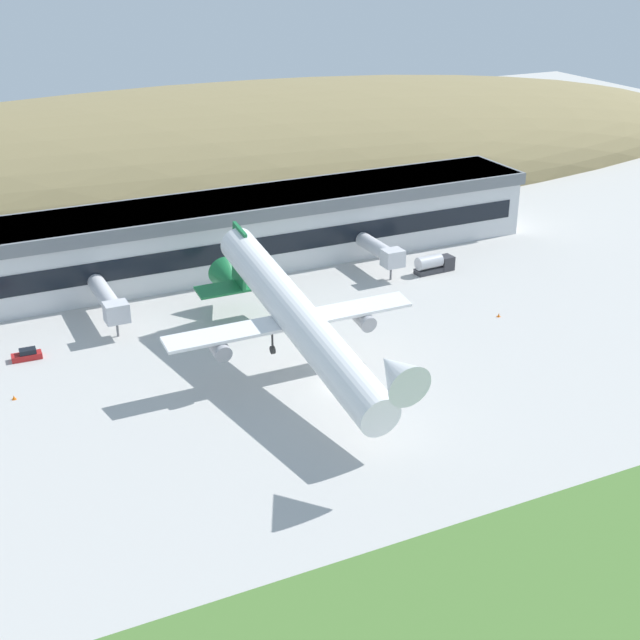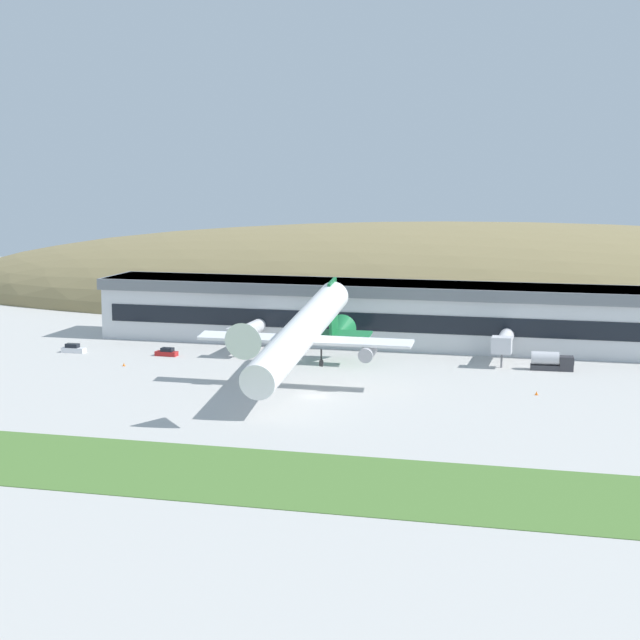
% 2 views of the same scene
% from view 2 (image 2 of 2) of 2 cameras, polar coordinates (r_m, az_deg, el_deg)
% --- Properties ---
extents(ground_plane, '(398.87, 398.87, 0.00)m').
position_cam_2_polar(ground_plane, '(161.27, -0.29, -4.09)').
color(ground_plane, '#B7B5AF').
extents(grass_strip_foreground, '(358.98, 21.32, 0.08)m').
position_cam_2_polar(grass_strip_foreground, '(122.98, -5.33, -8.13)').
color(grass_strip_foreground, '#4C7533').
rests_on(grass_strip_foreground, ground_plane).
extents(hill_backdrop, '(301.99, 84.44, 41.27)m').
position_cam_2_polar(hill_backdrop, '(261.10, 9.65, 0.63)').
color(hill_backdrop, olive).
rests_on(hill_backdrop, ground_plane).
extents(terminal_building, '(114.82, 15.40, 12.05)m').
position_cam_2_polar(terminal_building, '(205.18, 3.72, 0.54)').
color(terminal_building, silver).
rests_on(terminal_building, ground_plane).
extents(jetway_0, '(3.38, 14.59, 5.43)m').
position_cam_2_polar(jetway_0, '(197.03, -3.97, -0.63)').
color(jetway_0, silver).
rests_on(jetway_0, ground_plane).
extents(jetway_1, '(3.38, 12.25, 5.43)m').
position_cam_2_polar(jetway_1, '(188.78, 9.77, -1.13)').
color(jetway_1, silver).
rests_on(jetway_1, ground_plane).
extents(cargo_airplane, '(34.34, 56.26, 13.37)m').
position_cam_2_polar(cargo_airplane, '(165.65, -0.97, -0.76)').
color(cargo_airplane, white).
extents(service_car_0, '(4.10, 1.85, 1.50)m').
position_cam_2_polar(service_car_0, '(196.29, -8.18, -1.73)').
color(service_car_0, '#B21E1E').
rests_on(service_car_0, ground_plane).
extents(service_car_1, '(4.40, 1.65, 1.68)m').
position_cam_2_polar(service_car_1, '(202.86, -13.02, -1.51)').
color(service_car_1, silver).
rests_on(service_car_1, ground_plane).
extents(fuel_truck, '(7.35, 2.80, 3.16)m').
position_cam_2_polar(fuel_truck, '(185.15, 12.24, -2.18)').
color(fuel_truck, '#333338').
rests_on(fuel_truck, ground_plane).
extents(traffic_cone_0, '(0.52, 0.52, 0.58)m').
position_cam_2_polar(traffic_cone_0, '(187.87, -10.42, -2.35)').
color(traffic_cone_0, orange).
rests_on(traffic_cone_0, ground_plane).
extents(traffic_cone_1, '(0.52, 0.52, 0.58)m').
position_cam_2_polar(traffic_cone_1, '(165.44, 11.47, -3.85)').
color(traffic_cone_1, orange).
rests_on(traffic_cone_1, ground_plane).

